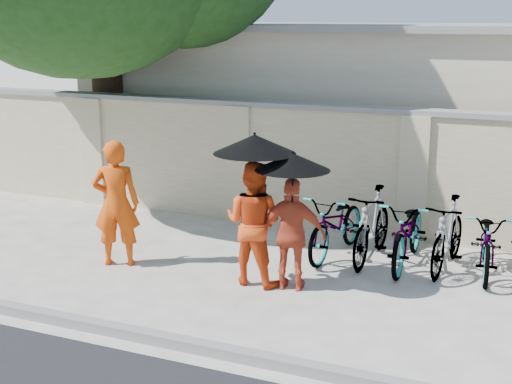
% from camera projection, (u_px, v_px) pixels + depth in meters
% --- Properties ---
extents(ground, '(80.00, 80.00, 0.00)m').
position_uv_depth(ground, '(211.00, 288.00, 9.36)').
color(ground, beige).
extents(kerb, '(40.00, 0.16, 0.12)m').
position_uv_depth(kerb, '(141.00, 335.00, 7.83)').
color(kerb, slate).
rests_on(kerb, ground).
extents(compound_wall, '(20.00, 0.30, 2.00)m').
position_uv_depth(compound_wall, '(354.00, 172.00, 11.59)').
color(compound_wall, beige).
rests_on(compound_wall, ground).
extents(building_behind, '(14.00, 6.00, 3.20)m').
position_uv_depth(building_behind, '(454.00, 111.00, 14.45)').
color(building_behind, tan).
rests_on(building_behind, ground).
extents(monk_left, '(0.78, 0.67, 1.81)m').
position_uv_depth(monk_left, '(116.00, 203.00, 10.05)').
color(monk_left, '#DD480B').
rests_on(monk_left, ground).
extents(monk_center, '(0.86, 0.69, 1.66)m').
position_uv_depth(monk_center, '(254.00, 223.00, 9.35)').
color(monk_center, '#D74213').
rests_on(monk_center, ground).
extents(parasol_center, '(1.06, 1.06, 1.08)m').
position_uv_depth(parasol_center, '(255.00, 144.00, 9.01)').
color(parasol_center, black).
rests_on(parasol_center, ground).
extents(monk_right, '(0.92, 0.50, 1.48)m').
position_uv_depth(monk_right, '(292.00, 235.00, 9.15)').
color(monk_right, '#BA4024').
rests_on(monk_right, ground).
extents(parasol_right, '(0.95, 0.95, 0.98)m').
position_uv_depth(parasol_right, '(293.00, 162.00, 8.83)').
color(parasol_right, black).
rests_on(parasol_right, ground).
extents(bike_0, '(0.83, 1.89, 0.96)m').
position_uv_depth(bike_0, '(337.00, 224.00, 10.51)').
color(bike_0, slate).
rests_on(bike_0, ground).
extents(bike_1, '(0.55, 1.79, 1.07)m').
position_uv_depth(bike_1, '(372.00, 225.00, 10.27)').
color(bike_1, slate).
rests_on(bike_1, ground).
extents(bike_2, '(0.69, 1.90, 0.99)m').
position_uv_depth(bike_2, '(409.00, 232.00, 10.08)').
color(bike_2, slate).
rests_on(bike_2, ground).
extents(bike_3, '(0.63, 1.73, 1.02)m').
position_uv_depth(bike_3, '(448.00, 235.00, 9.90)').
color(bike_3, slate).
rests_on(bike_3, ground).
extents(bike_4, '(0.82, 1.83, 0.93)m').
position_uv_depth(bike_4, '(488.00, 241.00, 9.76)').
color(bike_4, slate).
rests_on(bike_4, ground).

